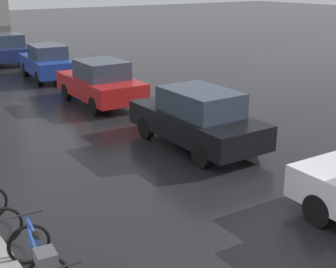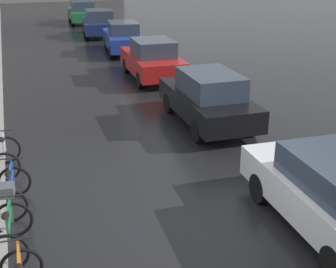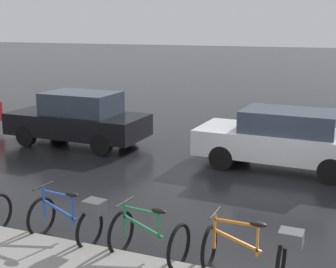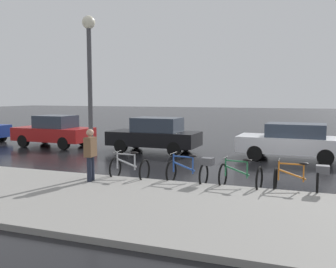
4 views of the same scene
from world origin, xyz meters
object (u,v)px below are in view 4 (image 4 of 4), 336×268
at_px(bicycle_second, 241,176).
at_px(pedestrian, 90,154).
at_px(bicycle_farthest, 130,168).
at_px(streetlamp, 90,73).
at_px(bicycle_nearest, 302,178).
at_px(car_black, 155,135).
at_px(car_red, 54,131).
at_px(bicycle_third, 192,170).
at_px(car_white, 292,141).

relative_size(bicycle_second, pedestrian, 0.70).
distance_m(bicycle_farthest, streetlamp, 3.23).
height_order(bicycle_nearest, streetlamp, streetlamp).
distance_m(car_black, car_red, 5.80).
bearing_deg(car_black, bicycle_farthest, -165.20).
relative_size(bicycle_third, car_red, 0.34).
relative_size(bicycle_third, bicycle_farthest, 1.26).
bearing_deg(car_white, bicycle_nearest, -175.40).
relative_size(bicycle_second, car_white, 0.27).
height_order(car_white, car_black, car_black).
xyz_separation_m(bicycle_farthest, car_red, (5.99, 7.39, 0.41)).
xyz_separation_m(bicycle_second, streetlamp, (-0.53, 4.59, 3.00)).
bearing_deg(car_black, bicycle_second, -139.57).
bearing_deg(car_red, bicycle_farthest, -129.02).
bearing_deg(streetlamp, bicycle_third, -79.34).
bearing_deg(bicycle_third, car_red, 57.97).
height_order(bicycle_third, streetlamp, streetlamp).
height_order(car_black, car_red, same).
xyz_separation_m(car_white, car_black, (0.10, 6.29, 0.03)).
xyz_separation_m(bicycle_nearest, car_red, (5.82, 12.56, 0.34)).
bearing_deg(bicycle_second, bicycle_farthest, 90.67).
bearing_deg(car_black, car_white, -90.89).
distance_m(car_red, streetlamp, 9.40).
relative_size(bicycle_second, car_black, 0.27).
height_order(bicycle_farthest, car_white, car_white).
bearing_deg(bicycle_second, bicycle_nearest, -85.49).
bearing_deg(bicycle_third, bicycle_farthest, 92.78).
bearing_deg(car_white, car_black, 89.11).
bearing_deg(pedestrian, car_white, -38.97).
distance_m(bicycle_third, car_red, 11.11).
bearing_deg(bicycle_nearest, bicycle_second, 94.51).
xyz_separation_m(car_white, pedestrian, (-6.86, 5.55, 0.17)).
relative_size(car_red, streetlamp, 0.82).
bearing_deg(car_black, bicycle_third, -148.58).
bearing_deg(bicycle_nearest, bicycle_third, 91.34).
relative_size(car_white, streetlamp, 0.87).
height_order(car_black, pedestrian, pedestrian).
relative_size(car_red, pedestrian, 2.46).
relative_size(bicycle_farthest, streetlamp, 0.22).
distance_m(car_black, pedestrian, 7.00).
bearing_deg(car_red, streetlamp, -135.77).
bearing_deg(bicycle_farthest, car_red, 50.98).
bearing_deg(bicycle_nearest, car_black, 49.13).
distance_m(car_red, pedestrian, 9.53).
distance_m(bicycle_farthest, car_white, 7.57).
bearing_deg(streetlamp, bicycle_farthest, -65.81).
height_order(car_red, pedestrian, pedestrian).
height_order(bicycle_nearest, bicycle_second, bicycle_nearest).
xyz_separation_m(bicycle_nearest, bicycle_third, (-0.07, 3.14, 0.02)).
bearing_deg(car_white, streetlamp, 137.91).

